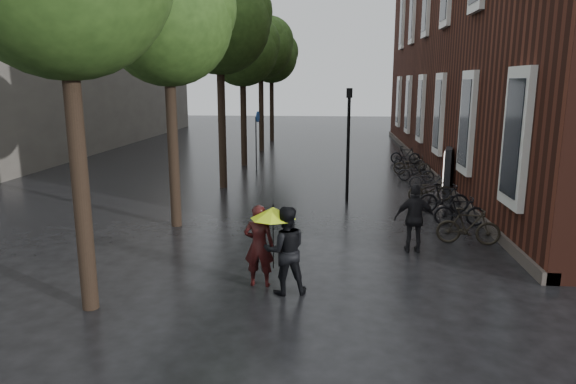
# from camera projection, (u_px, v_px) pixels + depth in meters

# --- Properties ---
(ground) EXTENTS (120.00, 120.00, 0.00)m
(ground) POSITION_uv_depth(u_px,v_px,m) (286.00, 342.00, 8.90)
(ground) COLOR black
(brick_building) EXTENTS (10.20, 33.20, 12.00)m
(brick_building) POSITION_uv_depth(u_px,v_px,m) (530.00, 50.00, 25.66)
(brick_building) COLOR #38160F
(brick_building) RESTS_ON ground
(bg_building) EXTENTS (16.00, 30.00, 14.00)m
(bg_building) POSITION_uv_depth(u_px,v_px,m) (16.00, 45.00, 36.62)
(bg_building) COLOR #47423D
(bg_building) RESTS_ON ground
(street_trees) EXTENTS (4.33, 34.03, 8.91)m
(street_trees) POSITION_uv_depth(u_px,v_px,m) (231.00, 39.00, 23.41)
(street_trees) COLOR black
(street_trees) RESTS_ON ground
(person_burgundy) EXTENTS (0.69, 0.47, 1.83)m
(person_burgundy) POSITION_uv_depth(u_px,v_px,m) (259.00, 246.00, 11.18)
(person_burgundy) COLOR black
(person_burgundy) RESTS_ON ground
(person_black) EXTENTS (1.06, 0.91, 1.90)m
(person_black) POSITION_uv_depth(u_px,v_px,m) (285.00, 250.00, 10.77)
(person_black) COLOR black
(person_black) RESTS_ON ground
(lime_umbrella) EXTENTS (0.97, 0.97, 1.44)m
(lime_umbrella) POSITION_uv_depth(u_px,v_px,m) (273.00, 213.00, 10.77)
(lime_umbrella) COLOR black
(lime_umbrella) RESTS_ON ground
(pedestrian_walking) EXTENTS (1.06, 0.45, 1.81)m
(pedestrian_walking) POSITION_uv_depth(u_px,v_px,m) (415.00, 219.00, 13.43)
(pedestrian_walking) COLOR black
(pedestrian_walking) RESTS_ON ground
(parked_bicycles) EXTENTS (2.06, 15.06, 1.03)m
(parked_bicycles) POSITION_uv_depth(u_px,v_px,m) (426.00, 180.00, 21.11)
(parked_bicycles) COLOR black
(parked_bicycles) RESTS_ON ground
(ad_lightbox) EXTENTS (0.28, 1.22, 1.84)m
(ad_lightbox) POSITION_uv_depth(u_px,v_px,m) (447.00, 171.00, 20.50)
(ad_lightbox) COLOR black
(ad_lightbox) RESTS_ON ground
(lamp_post) EXTENTS (0.22, 0.22, 4.19)m
(lamp_post) POSITION_uv_depth(u_px,v_px,m) (348.00, 134.00, 18.80)
(lamp_post) COLOR black
(lamp_post) RESTS_ON ground
(cycle_sign) EXTENTS (0.16, 0.54, 2.97)m
(cycle_sign) POSITION_uv_depth(u_px,v_px,m) (257.00, 131.00, 25.88)
(cycle_sign) COLOR #262628
(cycle_sign) RESTS_ON ground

